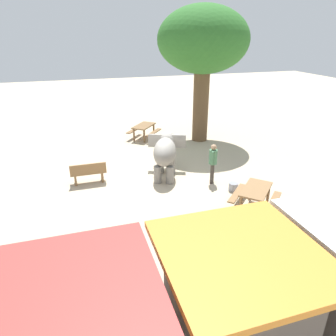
{
  "coord_description": "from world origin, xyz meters",
  "views": [
    {
      "loc": [
        3.11,
        11.64,
        5.64
      ],
      "look_at": [
        -0.12,
        1.17,
        0.8
      ],
      "focal_mm": 33.4,
      "sensor_mm": 36.0,
      "label": 1
    }
  ],
  "objects_px": {
    "feed_bucket": "(233,187)",
    "wooden_bench": "(88,172)",
    "elephant": "(165,151)",
    "picnic_table_far": "(144,129)",
    "picnic_table_near": "(256,193)",
    "person_handler": "(213,161)",
    "shade_tree_main": "(203,42)",
    "market_stall_orange": "(234,316)"
  },
  "relations": [
    {
      "from": "elephant",
      "to": "wooden_bench",
      "type": "relative_size",
      "value": 1.71
    },
    {
      "from": "wooden_bench",
      "to": "picnic_table_far",
      "type": "height_order",
      "value": "wooden_bench"
    },
    {
      "from": "picnic_table_near",
      "to": "shade_tree_main",
      "type": "bearing_deg",
      "value": 37.47
    },
    {
      "from": "shade_tree_main",
      "to": "picnic_table_far",
      "type": "xyz_separation_m",
      "value": [
        2.92,
        -1.12,
        -4.5
      ]
    },
    {
      "from": "picnic_table_near",
      "to": "feed_bucket",
      "type": "relative_size",
      "value": 5.85
    },
    {
      "from": "elephant",
      "to": "person_handler",
      "type": "distance_m",
      "value": 2.01
    },
    {
      "from": "elephant",
      "to": "feed_bucket",
      "type": "xyz_separation_m",
      "value": [
        -2.08,
        2.11,
        -0.91
      ]
    },
    {
      "from": "elephant",
      "to": "person_handler",
      "type": "height_order",
      "value": "elephant"
    },
    {
      "from": "wooden_bench",
      "to": "market_stall_orange",
      "type": "relative_size",
      "value": 0.56
    },
    {
      "from": "shade_tree_main",
      "to": "wooden_bench",
      "type": "height_order",
      "value": "shade_tree_main"
    },
    {
      "from": "elephant",
      "to": "picnic_table_near",
      "type": "xyz_separation_m",
      "value": [
        -2.13,
        3.52,
        -0.48
      ]
    },
    {
      "from": "feed_bucket",
      "to": "picnic_table_near",
      "type": "bearing_deg",
      "value": 91.92
    },
    {
      "from": "wooden_bench",
      "to": "feed_bucket",
      "type": "height_order",
      "value": "wooden_bench"
    },
    {
      "from": "shade_tree_main",
      "to": "picnic_table_far",
      "type": "height_order",
      "value": "shade_tree_main"
    },
    {
      "from": "person_handler",
      "to": "wooden_bench",
      "type": "height_order",
      "value": "person_handler"
    },
    {
      "from": "person_handler",
      "to": "market_stall_orange",
      "type": "relative_size",
      "value": 0.64
    },
    {
      "from": "elephant",
      "to": "feed_bucket",
      "type": "bearing_deg",
      "value": -113.47
    },
    {
      "from": "shade_tree_main",
      "to": "market_stall_orange",
      "type": "distance_m",
      "value": 13.46
    },
    {
      "from": "shade_tree_main",
      "to": "wooden_bench",
      "type": "bearing_deg",
      "value": 30.86
    },
    {
      "from": "shade_tree_main",
      "to": "picnic_table_near",
      "type": "bearing_deg",
      "value": 82.01
    },
    {
      "from": "market_stall_orange",
      "to": "wooden_bench",
      "type": "bearing_deg",
      "value": -76.9
    },
    {
      "from": "elephant",
      "to": "picnic_table_far",
      "type": "bearing_deg",
      "value": 19.1
    },
    {
      "from": "shade_tree_main",
      "to": "picnic_table_far",
      "type": "bearing_deg",
      "value": -20.98
    },
    {
      "from": "feed_bucket",
      "to": "wooden_bench",
      "type": "bearing_deg",
      "value": -23.46
    },
    {
      "from": "person_handler",
      "to": "picnic_table_near",
      "type": "relative_size",
      "value": 0.77
    },
    {
      "from": "shade_tree_main",
      "to": "feed_bucket",
      "type": "distance_m",
      "value": 7.88
    },
    {
      "from": "shade_tree_main",
      "to": "feed_bucket",
      "type": "height_order",
      "value": "shade_tree_main"
    },
    {
      "from": "elephant",
      "to": "person_handler",
      "type": "relative_size",
      "value": 1.48
    },
    {
      "from": "picnic_table_far",
      "to": "feed_bucket",
      "type": "height_order",
      "value": "picnic_table_far"
    },
    {
      "from": "person_handler",
      "to": "wooden_bench",
      "type": "bearing_deg",
      "value": 14.34
    },
    {
      "from": "picnic_table_far",
      "to": "market_stall_orange",
      "type": "distance_m",
      "value": 13.31
    },
    {
      "from": "feed_bucket",
      "to": "person_handler",
      "type": "bearing_deg",
      "value": -60.84
    },
    {
      "from": "person_handler",
      "to": "wooden_bench",
      "type": "relative_size",
      "value": 1.16
    },
    {
      "from": "market_stall_orange",
      "to": "picnic_table_far",
      "type": "bearing_deg",
      "value": -96.34
    },
    {
      "from": "elephant",
      "to": "feed_bucket",
      "type": "height_order",
      "value": "elephant"
    },
    {
      "from": "elephant",
      "to": "shade_tree_main",
      "type": "distance_m",
      "value": 6.46
    },
    {
      "from": "shade_tree_main",
      "to": "wooden_bench",
      "type": "relative_size",
      "value": 4.9
    },
    {
      "from": "picnic_table_far",
      "to": "feed_bucket",
      "type": "distance_m",
      "value": 7.41
    },
    {
      "from": "elephant",
      "to": "picnic_table_far",
      "type": "height_order",
      "value": "elephant"
    },
    {
      "from": "picnic_table_far",
      "to": "shade_tree_main",
      "type": "bearing_deg",
      "value": -70.84
    },
    {
      "from": "elephant",
      "to": "market_stall_orange",
      "type": "relative_size",
      "value": 0.95
    },
    {
      "from": "wooden_bench",
      "to": "picnic_table_far",
      "type": "xyz_separation_m",
      "value": [
        -3.41,
        -4.9,
        0.12
      ]
    }
  ]
}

